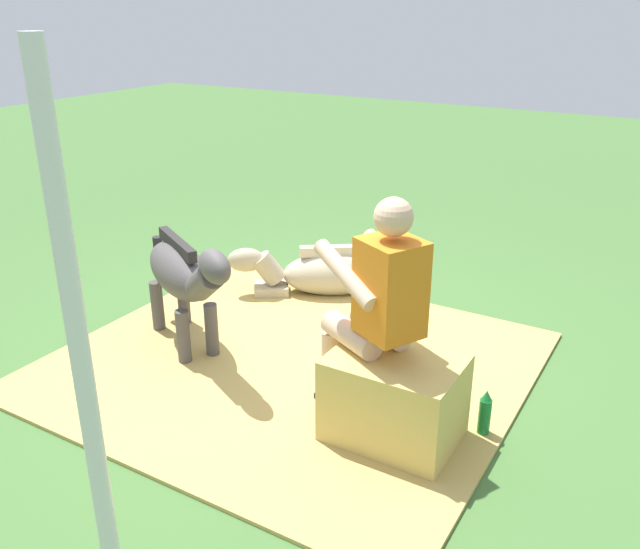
# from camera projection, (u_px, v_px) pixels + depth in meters

# --- Properties ---
(ground_plane) EXTENTS (24.00, 24.00, 0.00)m
(ground_plane) POSITION_uv_depth(u_px,v_px,m) (295.00, 357.00, 4.62)
(ground_plane) COLOR #426B33
(hay_patch) EXTENTS (2.96, 2.70, 0.02)m
(hay_patch) POSITION_uv_depth(u_px,v_px,m) (291.00, 363.00, 4.53)
(hay_patch) COLOR tan
(hay_patch) RESTS_ON ground
(hay_bale) EXTENTS (0.70, 0.51, 0.51)m
(hay_bale) POSITION_uv_depth(u_px,v_px,m) (394.00, 400.00, 3.67)
(hay_bale) COLOR tan
(hay_bale) RESTS_ON ground
(person_seated) EXTENTS (0.72, 0.59, 1.39)m
(person_seated) POSITION_uv_depth(u_px,v_px,m) (376.00, 304.00, 3.59)
(person_seated) COLOR #D8AD8C
(person_seated) RESTS_ON ground
(pony_standing) EXTENTS (1.22, 0.82, 0.93)m
(pony_standing) POSITION_uv_depth(u_px,v_px,m) (184.00, 275.00, 4.52)
(pony_standing) COLOR #4C4747
(pony_standing) RESTS_ON ground
(pony_lying) EXTENTS (1.25, 0.99, 0.42)m
(pony_lying) POSITION_uv_depth(u_px,v_px,m) (324.00, 273.00, 5.55)
(pony_lying) COLOR tan
(pony_lying) RESTS_ON ground
(soda_bottle) EXTENTS (0.07, 0.07, 0.30)m
(soda_bottle) POSITION_uv_depth(u_px,v_px,m) (485.00, 414.00, 3.74)
(soda_bottle) COLOR #197233
(soda_bottle) RESTS_ON ground
(tent_pole_left) EXTENTS (0.06, 0.06, 2.21)m
(tent_pole_left) POSITION_uv_depth(u_px,v_px,m) (91.00, 427.00, 1.99)
(tent_pole_left) COLOR silver
(tent_pole_left) RESTS_ON ground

